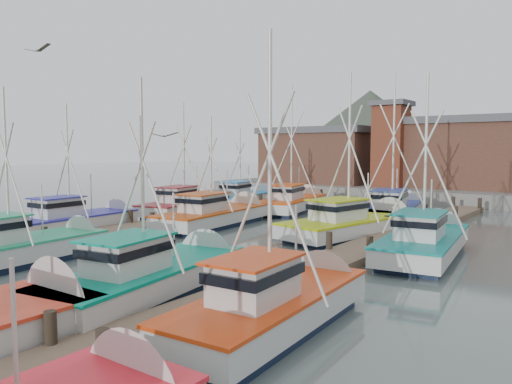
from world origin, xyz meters
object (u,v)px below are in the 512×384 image
Objects in this scene: lookout_tower at (391,143)px; boat_8 at (218,215)px; boat_4 at (24,248)px; boat_12 at (294,203)px.

lookout_tower is 0.84× the size of boat_8.
boat_4 is 0.82× the size of boat_12.
boat_4 is (-2.16, -37.05, -4.87)m from lookout_tower.
boat_12 reaches higher than boat_8.
boat_4 is at bearing -93.34° from lookout_tower.
boat_8 is (-0.27, 13.33, -0.00)m from boat_4.
boat_8 is (-2.43, -23.72, -4.87)m from lookout_tower.
boat_12 is (0.01, 9.43, 0.01)m from boat_8.
boat_8 is at bearing 86.44° from boat_4.
boat_12 is at bearing 83.60° from boat_8.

